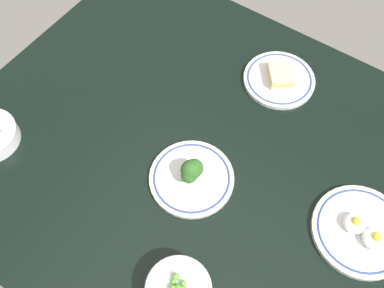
% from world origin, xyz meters
% --- Properties ---
extents(dining_table, '(1.18, 1.02, 0.04)m').
position_xyz_m(dining_table, '(0.00, 0.00, 0.02)').
color(dining_table, black).
rests_on(dining_table, ground).
extents(plate_sandwich, '(0.20, 0.20, 0.04)m').
position_xyz_m(plate_sandwich, '(0.08, 0.31, 0.05)').
color(plate_sandwich, silver).
rests_on(plate_sandwich, dining_table).
extents(plate_eggs, '(0.22, 0.22, 0.05)m').
position_xyz_m(plate_eggs, '(0.44, 0.03, 0.05)').
color(plate_eggs, silver).
rests_on(plate_eggs, dining_table).
extents(plate_broccoli, '(0.21, 0.21, 0.08)m').
position_xyz_m(plate_broccoli, '(0.05, -0.07, 0.06)').
color(plate_broccoli, silver).
rests_on(plate_broccoli, dining_table).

